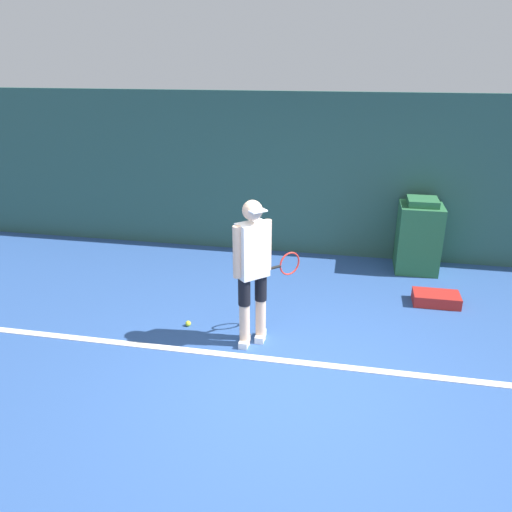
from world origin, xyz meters
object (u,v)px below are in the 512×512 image
at_px(equipment_bag, 436,299).
at_px(covered_chair, 418,236).
at_px(tennis_ball, 188,323).
at_px(tennis_player, 253,267).

bearing_deg(equipment_bag, covered_chair, 97.90).
height_order(tennis_ball, covered_chair, covered_chair).
xyz_separation_m(tennis_player, tennis_ball, (-0.87, 0.20, -0.92)).
bearing_deg(tennis_player, tennis_ball, 122.57).
height_order(tennis_player, tennis_ball, tennis_player).
xyz_separation_m(covered_chair, equipment_bag, (0.16, -1.18, -0.47)).
distance_m(tennis_player, equipment_bag, 2.79).
relative_size(tennis_ball, equipment_bag, 0.11).
height_order(covered_chair, equipment_bag, covered_chair).
distance_m(covered_chair, equipment_bag, 1.28).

